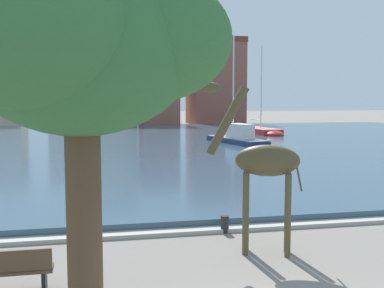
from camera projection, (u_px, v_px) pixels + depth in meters
name	position (u px, v px, depth m)	size (l,w,h in m)	color
harbor_water	(130.00, 143.00, 40.62)	(81.64, 54.71, 0.31)	#334C60
quay_edge_coping	(203.00, 230.00, 13.74)	(81.64, 0.50, 0.12)	#ADA89E
giraffe_statue	(262.00, 164.00, 11.69)	(2.48, 1.30, 4.47)	#4C4228
sailboat_red	(262.00, 132.00, 49.40)	(3.03, 7.96, 9.47)	red
sailboat_navy	(234.00, 139.00, 39.09)	(3.53, 8.74, 9.12)	navy
shade_tree	(72.00, 43.00, 6.91)	(4.37, 4.64, 6.03)	brown
mooring_bollard	(225.00, 224.00, 13.70)	(0.24, 0.24, 0.50)	#232326
park_bench	(6.00, 270.00, 9.34)	(1.80, 0.44, 0.92)	brown
townhouse_narrow_midrow	(0.00, 94.00, 68.47)	(6.76, 7.78, 9.34)	#C6B293
townhouse_wide_warehouse	(69.00, 95.00, 70.98)	(5.66, 7.82, 9.07)	#C6B293
townhouse_tall_gabled	(112.00, 80.00, 71.77)	(7.38, 5.27, 13.64)	#C6B293
townhouse_end_terrace	(158.00, 90.00, 70.92)	(5.50, 7.72, 10.71)	#8E5142
townhouse_corner_house	(215.00, 82.00, 75.48)	(8.31, 8.10, 13.57)	#8E5142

